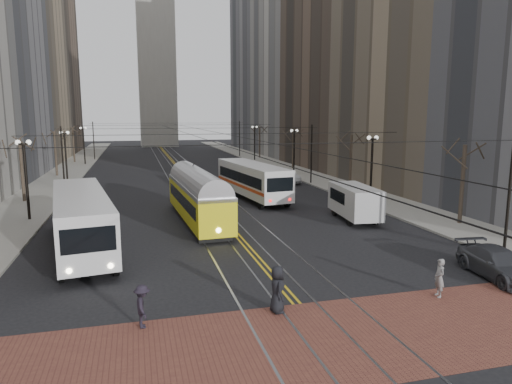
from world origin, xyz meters
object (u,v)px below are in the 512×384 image
transit_bus (81,221)px  sedan_parked (498,264)px  rear_bus (252,181)px  sedan_silver (287,176)px  pedestrian_b (439,278)px  sedan_grey (233,173)px  streetcar (198,201)px  pedestrian_d (142,306)px  cargo_van (355,203)px  pedestrian_a (277,289)px

transit_bus → sedan_parked: bearing=-36.1°
sedan_parked → rear_bus: bearing=110.7°
rear_bus → sedan_silver: bearing=47.1°
pedestrian_b → sedan_grey: bearing=-167.4°
transit_bus → pedestrian_b: 19.00m
streetcar → pedestrian_b: streetcar is taller
rear_bus → pedestrian_d: rear_bus is taller
transit_bus → cargo_van: size_ratio=2.29×
pedestrian_a → cargo_van: bearing=-34.8°
cargo_van → sedan_silver: size_ratio=1.26×
sedan_silver → pedestrian_d: (-16.57, -32.94, 0.06)m
pedestrian_b → rear_bus: bearing=-164.7°
cargo_van → pedestrian_a: size_ratio=3.07×
pedestrian_b → pedestrian_d: (-12.10, 0.28, -0.03)m
sedan_silver → pedestrian_a: pedestrian_a is taller
sedan_silver → pedestrian_b: 33.52m
transit_bus → sedan_grey: transit_bus is taller
streetcar → sedan_parked: streetcar is taller
streetcar → pedestrian_d: bearing=-107.7°
pedestrian_b → transit_bus: bearing=-115.5°
streetcar → pedestrian_d: (-4.18, -16.13, -0.69)m
cargo_van → sedan_silver: (1.28, 19.24, -0.51)m
streetcar → transit_bus: bearing=-148.3°
sedan_parked → sedan_grey: bearing=104.6°
sedan_grey → sedan_parked: sedan_grey is taller
sedan_silver → pedestrian_d: bearing=-124.6°
cargo_van → pedestrian_d: size_ratio=3.59×
rear_bus → pedestrian_a: (-5.24, -24.32, -0.67)m
rear_bus → sedan_silver: size_ratio=2.73×
rear_bus → pedestrian_d: (-10.30, -24.32, -0.80)m
cargo_van → transit_bus: bearing=-166.0°
cargo_van → streetcar: bearing=173.5°
cargo_van → sedan_grey: cargo_van is taller
sedan_parked → pedestrian_b: size_ratio=2.91×
pedestrian_d → pedestrian_a: bearing=-95.7°
transit_bus → sedan_silver: transit_bus is taller
sedan_silver → sedan_parked: 31.96m
cargo_van → pedestrian_d: 20.54m
streetcar → cargo_van: 11.37m
sedan_grey → sedan_parked: size_ratio=1.03×
transit_bus → rear_bus: (13.45, 13.30, -0.02)m
transit_bus → sedan_silver: 29.49m
cargo_van → pedestrian_b: (-3.19, -13.99, -0.43)m
sedan_grey → pedestrian_a: 37.01m
cargo_van → pedestrian_d: bearing=-132.4°
sedan_silver → pedestrian_b: size_ratio=2.76×
pedestrian_d → cargo_van: bearing=-53.9°
transit_bus → sedan_silver: size_ratio=2.89×
sedan_silver → sedan_parked: size_ratio=0.95×
rear_bus → pedestrian_d: bearing=-119.8°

